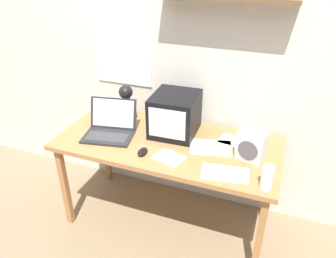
# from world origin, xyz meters

# --- Properties ---
(ground_plane) EXTENTS (12.00, 12.00, 0.00)m
(ground_plane) POSITION_xyz_m (0.00, 0.00, 0.00)
(ground_plane) COLOR #877054
(back_wall) EXTENTS (5.60, 0.24, 2.60)m
(back_wall) POSITION_xyz_m (0.00, 0.43, 1.31)
(back_wall) COLOR beige
(back_wall) RESTS_ON ground_plane
(corner_desk) EXTENTS (1.60, 0.75, 0.76)m
(corner_desk) POSITION_xyz_m (0.00, 0.00, 0.69)
(corner_desk) COLOR #A77040
(corner_desk) RESTS_ON ground_plane
(crt_monitor) EXTENTS (0.34, 0.38, 0.30)m
(crt_monitor) POSITION_xyz_m (-0.00, 0.14, 0.91)
(crt_monitor) COLOR black
(crt_monitor) RESTS_ON corner_desk
(laptop) EXTENTS (0.41, 0.37, 0.24)m
(laptop) POSITION_xyz_m (-0.44, -0.05, 0.82)
(laptop) COLOR #232326
(laptop) RESTS_ON corner_desk
(desk_lamp) EXTENTS (0.12, 0.18, 0.30)m
(desk_lamp) POSITION_xyz_m (-0.42, 0.20, 0.97)
(desk_lamp) COLOR black
(desk_lamp) RESTS_ON corner_desk
(juice_glass) EXTENTS (0.07, 0.07, 0.15)m
(juice_glass) POSITION_xyz_m (0.72, -0.29, 0.82)
(juice_glass) COLOR white
(juice_glass) RESTS_ON corner_desk
(space_heater) EXTENTS (0.20, 0.15, 0.21)m
(space_heater) POSITION_xyz_m (0.58, -0.02, 0.86)
(space_heater) COLOR silver
(space_heater) RESTS_ON corner_desk
(computer_mouse) EXTENTS (0.06, 0.11, 0.03)m
(computer_mouse) POSITION_xyz_m (-0.10, -0.21, 0.77)
(computer_mouse) COLOR black
(computer_mouse) RESTS_ON corner_desk
(open_notebook) EXTENTS (0.33, 0.27, 0.00)m
(open_notebook) POSITION_xyz_m (0.31, 0.03, 0.76)
(open_notebook) COLOR white
(open_notebook) RESTS_ON corner_desk
(loose_paper_near_monitor) EXTENTS (0.22, 0.20, 0.00)m
(loose_paper_near_monitor) POSITION_xyz_m (0.08, -0.20, 0.76)
(loose_paper_near_monitor) COLOR white
(loose_paper_near_monitor) RESTS_ON corner_desk
(printed_handout) EXTENTS (0.31, 0.21, 0.00)m
(printed_handout) POSITION_xyz_m (0.47, -0.24, 0.76)
(printed_handout) COLOR white
(printed_handout) RESTS_ON corner_desk
(loose_paper_near_laptop) EXTENTS (0.25, 0.17, 0.00)m
(loose_paper_near_laptop) POSITION_xyz_m (0.46, 0.17, 0.76)
(loose_paper_near_laptop) COLOR white
(loose_paper_near_laptop) RESTS_ON corner_desk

